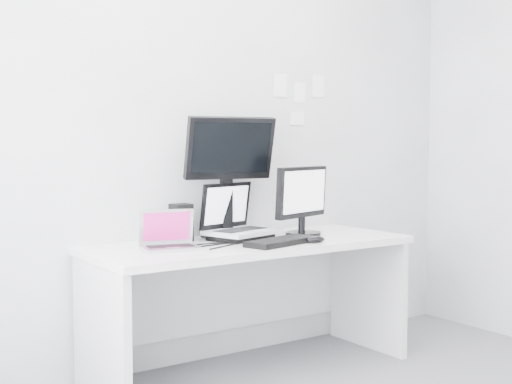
# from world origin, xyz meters

# --- Properties ---
(back_wall) EXTENTS (3.60, 0.00, 3.60)m
(back_wall) POSITION_xyz_m (0.00, 1.60, 1.35)
(back_wall) COLOR silver
(back_wall) RESTS_ON ground
(desk) EXTENTS (1.80, 0.70, 0.73)m
(desk) POSITION_xyz_m (0.00, 1.25, 0.36)
(desk) COLOR white
(desk) RESTS_ON ground
(macbook) EXTENTS (0.32, 0.27, 0.21)m
(macbook) POSITION_xyz_m (-0.51, 1.22, 0.83)
(macbook) COLOR #B6B6BA
(macbook) RESTS_ON desk
(speaker) EXTENTS (0.13, 0.13, 0.20)m
(speaker) POSITION_xyz_m (-0.31, 1.47, 0.83)
(speaker) COLOR black
(speaker) RESTS_ON desk
(dell_laptop) EXTENTS (0.46, 0.40, 0.32)m
(dell_laptop) POSITION_xyz_m (-0.00, 1.33, 0.89)
(dell_laptop) COLOR silver
(dell_laptop) RESTS_ON desk
(rear_monitor) EXTENTS (0.54, 0.26, 0.70)m
(rear_monitor) POSITION_xyz_m (-0.03, 1.43, 1.08)
(rear_monitor) COLOR black
(rear_monitor) RESTS_ON desk
(samsung_monitor) EXTENTS (0.49, 0.34, 0.42)m
(samsung_monitor) POSITION_xyz_m (0.38, 1.28, 0.94)
(samsung_monitor) COLOR black
(samsung_monitor) RESTS_ON desk
(keyboard) EXTENTS (0.47, 0.27, 0.03)m
(keyboard) POSITION_xyz_m (0.07, 1.06, 0.74)
(keyboard) COLOR black
(keyboard) RESTS_ON desk
(mouse) EXTENTS (0.12, 0.09, 0.04)m
(mouse) POSITION_xyz_m (0.25, 1.00, 0.75)
(mouse) COLOR black
(mouse) RESTS_ON desk
(wall_note_0) EXTENTS (0.10, 0.00, 0.14)m
(wall_note_0) POSITION_xyz_m (0.45, 1.59, 1.62)
(wall_note_0) COLOR white
(wall_note_0) RESTS_ON back_wall
(wall_note_1) EXTENTS (0.09, 0.00, 0.13)m
(wall_note_1) POSITION_xyz_m (0.60, 1.59, 1.58)
(wall_note_1) COLOR white
(wall_note_1) RESTS_ON back_wall
(wall_note_2) EXTENTS (0.10, 0.00, 0.14)m
(wall_note_2) POSITION_xyz_m (0.75, 1.59, 1.63)
(wall_note_2) COLOR white
(wall_note_2) RESTS_ON back_wall
(wall_note_3) EXTENTS (0.11, 0.00, 0.08)m
(wall_note_3) POSITION_xyz_m (0.58, 1.59, 1.42)
(wall_note_3) COLOR white
(wall_note_3) RESTS_ON back_wall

